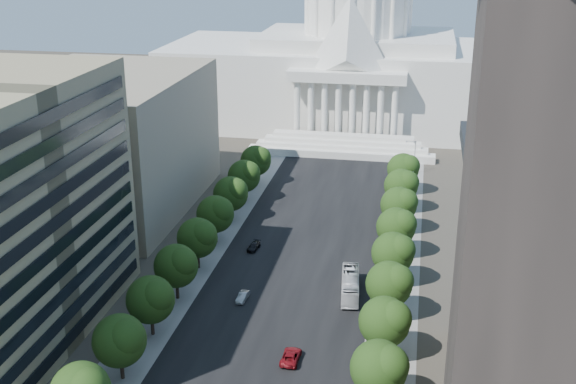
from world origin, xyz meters
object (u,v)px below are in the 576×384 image
Objects in this scene: car_dark_b at (254,247)px; car_silver at (243,297)px; city_bus at (350,285)px; car_red at (291,356)px.

car_silver is at bearing -75.39° from car_dark_b.
city_bus is (20.79, -14.91, 1.12)m from car_dark_b.
car_dark_b is at bearing 138.86° from city_bus.
car_dark_b is at bearing 102.52° from car_silver.
car_red is 39.91m from car_dark_b.
car_silver is 20.22m from car_red.
car_silver is at bearing -53.89° from car_red.
car_silver is 0.75× the size of car_red.
car_silver is 20.78m from car_dark_b.
car_dark_b is 25.61m from city_bus.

